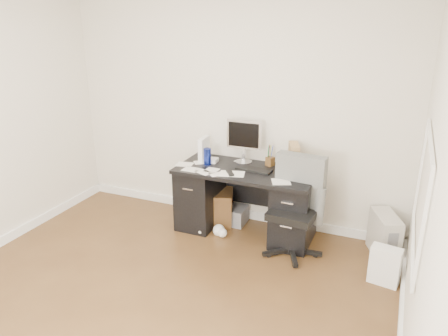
# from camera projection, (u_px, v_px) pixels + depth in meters

# --- Properties ---
(ground) EXTENTS (4.00, 4.00, 0.00)m
(ground) POSITION_uv_depth(u_px,v_px,m) (143.00, 312.00, 3.64)
(ground) COLOR #4C3118
(ground) RESTS_ON ground
(room_shell) EXTENTS (4.02, 4.02, 2.71)m
(room_shell) POSITION_uv_depth(u_px,v_px,m) (134.00, 117.00, 3.09)
(room_shell) COLOR white
(room_shell) RESTS_ON ground
(desk) EXTENTS (1.50, 0.70, 0.75)m
(desk) POSITION_uv_depth(u_px,v_px,m) (245.00, 199.00, 4.82)
(desk) COLOR black
(desk) RESTS_ON ground
(loose_papers) EXTENTS (1.10, 0.60, 0.00)m
(loose_papers) POSITION_uv_depth(u_px,v_px,m) (227.00, 168.00, 4.73)
(loose_papers) COLOR white
(loose_papers) RESTS_ON desk
(lcd_monitor) EXTENTS (0.40, 0.24, 0.50)m
(lcd_monitor) POSITION_uv_depth(u_px,v_px,m) (244.00, 141.00, 4.83)
(lcd_monitor) COLOR silver
(lcd_monitor) RESTS_ON desk
(keyboard) EXTENTS (0.40, 0.18, 0.02)m
(keyboard) POSITION_uv_depth(u_px,v_px,m) (254.00, 170.00, 4.67)
(keyboard) COLOR black
(keyboard) RESTS_ON desk
(computer_mouse) EXTENTS (0.07, 0.07, 0.06)m
(computer_mouse) POSITION_uv_depth(u_px,v_px,m) (278.00, 173.00, 4.53)
(computer_mouse) COLOR silver
(computer_mouse) RESTS_ON desk
(travel_mug) EXTENTS (0.11, 0.11, 0.18)m
(travel_mug) POSITION_uv_depth(u_px,v_px,m) (207.00, 157.00, 4.83)
(travel_mug) COLOR navy
(travel_mug) RESTS_ON desk
(white_binder) EXTENTS (0.12, 0.24, 0.27)m
(white_binder) POSITION_uv_depth(u_px,v_px,m) (204.00, 149.00, 4.95)
(white_binder) COLOR white
(white_binder) RESTS_ON desk
(magazine_file) EXTENTS (0.21, 0.28, 0.30)m
(magazine_file) POSITION_uv_depth(u_px,v_px,m) (294.00, 157.00, 4.63)
(magazine_file) COLOR #A68850
(magazine_file) RESTS_ON desk
(pen_cup) EXTENTS (0.13, 0.13, 0.23)m
(pen_cup) POSITION_uv_depth(u_px,v_px,m) (270.00, 156.00, 4.79)
(pen_cup) COLOR #543618
(pen_cup) RESTS_ON desk
(yellow_book) EXTENTS (0.26, 0.28, 0.04)m
(yellow_book) POSITION_uv_depth(u_px,v_px,m) (308.00, 177.00, 4.43)
(yellow_book) COLOR yellow
(yellow_book) RESTS_ON desk
(paper_remote) EXTENTS (0.30, 0.27, 0.02)m
(paper_remote) POSITION_uv_depth(u_px,v_px,m) (232.00, 173.00, 4.57)
(paper_remote) COLOR white
(paper_remote) RESTS_ON desk
(office_chair) EXTENTS (0.63, 0.63, 1.02)m
(office_chair) POSITION_uv_depth(u_px,v_px,m) (294.00, 208.00, 4.35)
(office_chair) COLOR #575A57
(office_chair) RESTS_ON ground
(pc_tower) EXTENTS (0.36, 0.49, 0.45)m
(pc_tower) POSITION_uv_depth(u_px,v_px,m) (384.00, 235.00, 4.41)
(pc_tower) COLOR beige
(pc_tower) RESTS_ON ground
(shopping_bag) EXTENTS (0.30, 0.23, 0.36)m
(shopping_bag) POSITION_uv_depth(u_px,v_px,m) (385.00, 266.00, 3.96)
(shopping_bag) COLOR white
(shopping_bag) RESTS_ON ground
(wicker_basket) EXTENTS (0.49, 0.49, 0.39)m
(wicker_basket) POSITION_uv_depth(u_px,v_px,m) (216.00, 206.00, 5.13)
(wicker_basket) COLOR #4F2D17
(wicker_basket) RESTS_ON ground
(desk_printer) EXTENTS (0.34, 0.28, 0.20)m
(desk_printer) POSITION_uv_depth(u_px,v_px,m) (232.00, 214.00, 5.15)
(desk_printer) COLOR slate
(desk_printer) RESTS_ON ground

